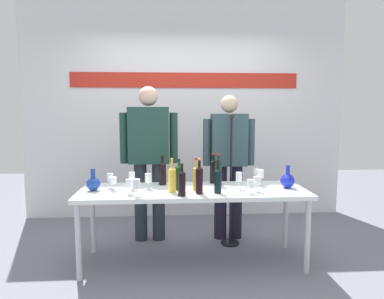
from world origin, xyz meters
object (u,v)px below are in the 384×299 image
Objects in this scene: wine_bottle_6 at (218,172)px; wine_bottle_8 at (162,172)px; decanter_blue_right at (287,180)px; wine_glass_left_1 at (113,181)px; display_table at (193,195)px; wine_bottle_1 at (182,182)px; wine_glass_right_1 at (260,174)px; wine_bottle_0 at (196,177)px; wine_glass_right_0 at (257,172)px; wine_glass_left_0 at (110,177)px; wine_glass_right_3 at (257,181)px; wine_bottle_4 at (172,178)px; wine_glass_left_4 at (132,177)px; presenter_left at (149,153)px; wine_bottle_7 at (213,170)px; wine_glass_left_3 at (148,178)px; decanter_blue_left at (93,183)px; wine_glass_right_2 at (239,177)px; microphone_stand at (231,202)px; wine_bottle_2 at (179,177)px; wine_bottle_5 at (199,179)px; wine_bottle_3 at (218,180)px; wine_glass_right_4 at (250,184)px; wine_glass_left_2 at (129,183)px; presenter_right at (229,158)px; wine_glass_left_5 at (136,184)px.

wine_bottle_6 is 0.56m from wine_bottle_8.
decanter_blue_right is 1.66m from wine_glass_left_1.
wine_bottle_6 is at bearing 30.28° from display_table.
wine_bottle_1 reaches higher than wine_glass_right_1.
display_table is 7.08× the size of wine_bottle_8.
wine_bottle_0 is 0.73m from wine_glass_right_0.
wine_glass_left_1 is 1.45m from wine_glass_right_0.
wine_glass_left_0 is 1.39m from wine_glass_right_3.
wine_bottle_4 is 1.90× the size of wine_glass_left_4.
wine_bottle_6 is 2.45× the size of wine_glass_left_1.
presenter_left reaches higher than wine_bottle_7.
wine_glass_right_0 is (1.10, 0.23, 0.01)m from wine_glass_left_3.
decanter_blue_left is at bearing 174.67° from wine_glass_right_3.
wine_bottle_0 is 0.97× the size of wine_bottle_6.
presenter_left is at bearing 77.66° from wine_glass_left_4.
microphone_stand is (0.00, 0.46, -0.36)m from wine_glass_right_2.
wine_bottle_8 is 1.85× the size of wine_glass_right_2.
wine_bottle_6 is 1.06m from wine_glass_left_0.
wine_glass_right_1 is at bearing 10.28° from wine_bottle_2.
wine_bottle_5 is (0.02, -0.13, 0.01)m from wine_bottle_0.
decanter_blue_right is at bearing 13.85° from wine_bottle_1.
wine_bottle_8 reaches higher than wine_glass_right_2.
wine_bottle_3 is at bearing -21.40° from wine_bottle_2.
wine_glass_left_0 is at bearing -170.44° from wine_bottle_7.
display_table is 0.41m from wine_bottle_8.
wine_glass_right_0 is 0.10× the size of microphone_stand.
wine_bottle_7 is 0.55m from wine_glass_right_3.
wine_glass_left_1 is (-0.96, 0.17, -0.03)m from wine_bottle_3.
display_table is at bearing 166.79° from wine_glass_right_3.
wine_glass_right_4 is at bearing -13.77° from wine_glass_left_0.
wine_bottle_4 reaches higher than wine_glass_left_2.
presenter_right reaches higher than wine_glass_left_3.
wine_bottle_0 reaches higher than wine_bottle_1.
wine_glass_right_1 is at bearing -5.20° from wine_bottle_6.
decanter_blue_right is 0.72m from microphone_stand.
wine_glass_right_0 reaches higher than wine_glass_right_3.
display_table is at bearing -149.72° from wine_bottle_6.
wine_bottle_4 is 0.33m from wine_bottle_8.
wine_glass_left_0 is 0.87× the size of wine_glass_right_2.
presenter_left is 0.91m from wine_glass_left_5.
wine_bottle_1 is 0.60m from wine_glass_right_2.
wine_bottle_5 reaches higher than wine_bottle_6.
wine_bottle_5 is at bearing -13.05° from wine_glass_left_1.
wine_bottle_3 is at bearing 0.56° from wine_glass_left_2.
wine_bottle_1 is 0.18m from wine_bottle_4.
presenter_right is 5.38× the size of wine_bottle_3.
presenter_left reaches higher than wine_glass_right_0.
wine_bottle_0 is at bearing 20.93° from wine_glass_left_5.
wine_bottle_1 is at bearing -165.86° from wine_bottle_3.
wine_bottle_0 is at bearing -11.01° from wine_glass_left_3.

